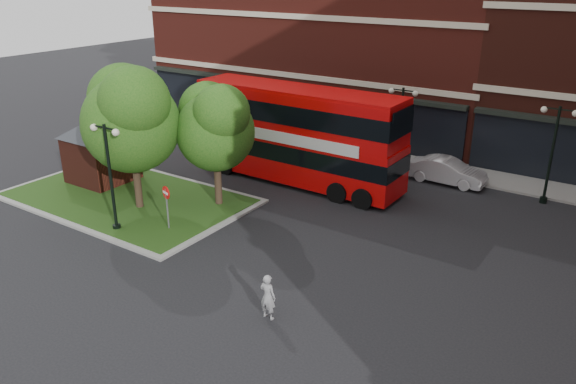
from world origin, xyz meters
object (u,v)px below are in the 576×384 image
Objects in this scene: bus at (297,129)px; woman at (268,297)px; car_white at (447,171)px; car_silver at (294,138)px.

bus is 7.21× the size of woman.
bus is 8.62m from car_white.
bus is 6.65m from car_silver.
car_silver is 0.92× the size of car_white.
woman is 0.40× the size of car_white.
woman reaches higher than car_silver.
car_white is at bearing 32.43° from bus.
bus reaches higher than woman.
car_silver is (-9.94, 16.77, -0.18)m from woman.
car_white is (7.07, 4.35, -2.32)m from bus.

